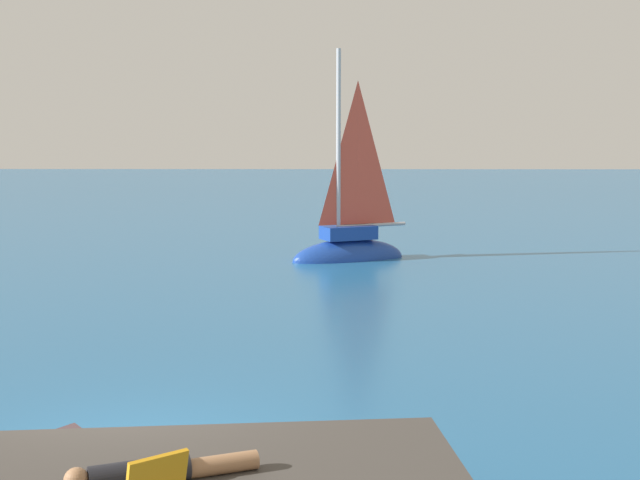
% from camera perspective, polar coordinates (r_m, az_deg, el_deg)
% --- Properties ---
extents(ground_plane, '(160.00, 160.00, 0.00)m').
position_cam_1_polar(ground_plane, '(11.60, -12.27, -13.58)').
color(ground_plane, '#236093').
extents(sailboat_near, '(3.98, 2.69, 7.19)m').
position_cam_1_polar(sailboat_near, '(27.60, 1.91, -0.47)').
color(sailboat_near, '#193D99').
rests_on(sailboat_near, ground).
extents(person_sunbather, '(1.67, 0.82, 0.25)m').
position_cam_1_polar(person_sunbather, '(8.28, -10.76, -14.61)').
color(person_sunbather, black).
rests_on(person_sunbather, shore_ledge).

